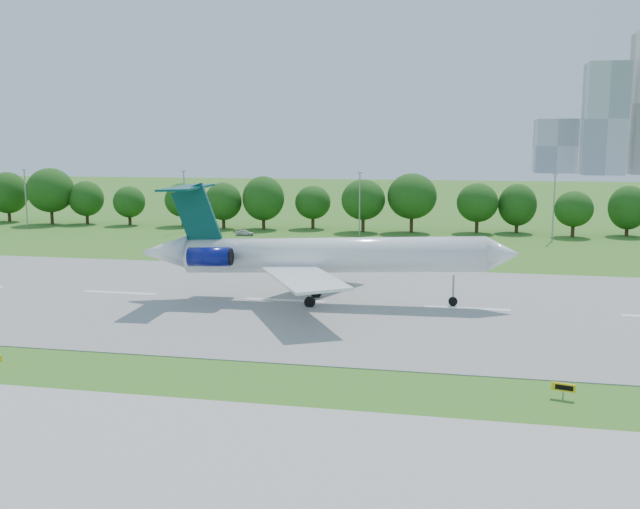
{
  "coord_description": "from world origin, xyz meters",
  "views": [
    {
      "loc": [
        -0.58,
        -50.62,
        17.41
      ],
      "look_at": [
        -14.56,
        18.0,
        6.51
      ],
      "focal_mm": 40.0,
      "sensor_mm": 36.0,
      "label": 1
    }
  ],
  "objects": [
    {
      "name": "ground",
      "position": [
        0.0,
        0.0,
        0.0
      ],
      "size": [
        600.0,
        600.0,
        0.0
      ],
      "primitive_type": "plane",
      "color": "#396A1B",
      "rests_on": "ground"
    },
    {
      "name": "runway",
      "position": [
        0.0,
        25.0,
        0.04
      ],
      "size": [
        400.0,
        45.0,
        0.08
      ],
      "primitive_type": "cube",
      "color": "gray",
      "rests_on": "ground"
    },
    {
      "name": "tree_line",
      "position": [
        0.0,
        92.0,
        6.19
      ],
      "size": [
        288.4,
        8.4,
        10.4
      ],
      "color": "#382314",
      "rests_on": "ground"
    },
    {
      "name": "light_poles",
      "position": [
        -2.5,
        82.0,
        6.34
      ],
      "size": [
        175.9,
        0.25,
        12.19
      ],
      "color": "gray",
      "rests_on": "ground"
    },
    {
      "name": "airliner",
      "position": [
        -16.63,
        24.87,
        5.49
      ],
      "size": [
        41.67,
        30.34,
        13.18
      ],
      "rotation": [
        0.0,
        -0.03,
        0.06
      ],
      "color": "white",
      "rests_on": "ground"
    },
    {
      "name": "taxi_sign_centre",
      "position": [
        6.47,
        -1.24,
        0.83
      ],
      "size": [
        1.59,
        0.57,
        1.12
      ],
      "rotation": [
        0.0,
        0.0,
        -0.25
      ],
      "color": "gray",
      "rests_on": "ground"
    },
    {
      "name": "service_vehicle_a",
      "position": [
        -51.54,
        80.47,
        0.58
      ],
      "size": [
        3.54,
        1.32,
        1.16
      ],
      "primitive_type": "imported",
      "rotation": [
        0.0,
        0.0,
        1.54
      ],
      "color": "silver",
      "rests_on": "ground"
    },
    {
      "name": "service_vehicle_b",
      "position": [
        -41.76,
        79.15,
        0.59
      ],
      "size": [
        3.65,
        1.96,
        1.18
      ],
      "primitive_type": "imported",
      "rotation": [
        0.0,
        0.0,
        1.74
      ],
      "color": "beige",
      "rests_on": "ground"
    }
  ]
}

